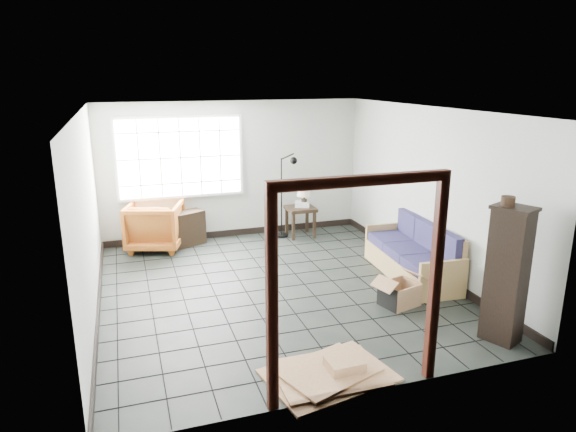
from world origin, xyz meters
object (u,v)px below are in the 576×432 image
object	(u,v)px
futon_sofa	(415,257)
tall_shelf	(507,274)
armchair	(155,223)
side_table	(300,212)

from	to	relation	value
futon_sofa	tall_shelf	size ratio (longest dim) A/B	1.21
armchair	side_table	bearing A→B (deg)	-164.44
futon_sofa	tall_shelf	xyz separation A→B (m)	(-0.11, -2.10, 0.52)
futon_sofa	side_table	world-z (taller)	futon_sofa
armchair	tall_shelf	xyz separation A→B (m)	(3.64, -4.70, 0.36)
tall_shelf	side_table	bearing A→B (deg)	77.85
armchair	side_table	world-z (taller)	armchair
armchair	tall_shelf	distance (m)	5.96
armchair	side_table	distance (m)	2.75
futon_sofa	tall_shelf	world-z (taller)	tall_shelf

